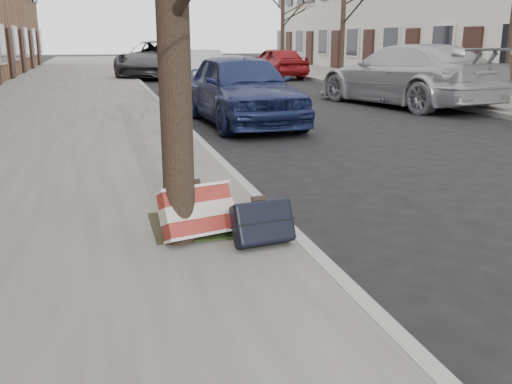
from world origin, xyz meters
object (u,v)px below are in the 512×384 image
object	(u,v)px
suitcase_red	(197,212)
car_near_mid	(196,75)
suitcase_navy	(263,222)
car_near_front	(242,89)

from	to	relation	value
suitcase_red	car_near_mid	world-z (taller)	car_near_mid
suitcase_red	car_near_mid	xyz separation A→B (m)	(2.03, 12.17, 0.35)
suitcase_red	suitcase_navy	xyz separation A→B (m)	(0.48, -0.30, -0.03)
suitcase_red	car_near_front	xyz separation A→B (m)	(2.09, 6.94, 0.38)
suitcase_navy	car_near_mid	xyz separation A→B (m)	(1.55, 12.47, 0.38)
suitcase_red	suitcase_navy	bearing A→B (deg)	-47.01
car_near_mid	car_near_front	bearing A→B (deg)	-89.30
suitcase_navy	car_near_front	world-z (taller)	car_near_front
car_near_mid	suitcase_navy	bearing A→B (deg)	-97.09
car_near_front	car_near_mid	distance (m)	5.23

